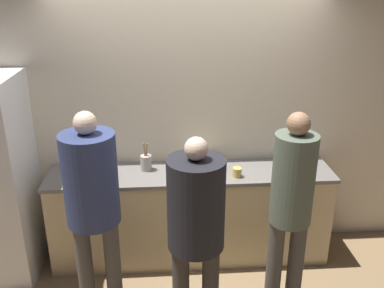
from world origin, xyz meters
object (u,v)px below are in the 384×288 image
object	(u,v)px
person_center	(196,219)
person_left	(92,193)
person_right	(291,200)
cup_yellow	(237,172)
bottle_dark	(105,158)
fruit_bowl	(204,164)
utensil_crock	(146,162)

from	to	relation	value
person_center	person_left	bearing A→B (deg)	157.87
person_right	cup_yellow	size ratio (longest dim) A/B	19.96
person_center	cup_yellow	xyz separation A→B (m)	(0.44, 0.82, -0.04)
person_left	person_right	bearing A→B (deg)	-4.15
person_center	person_right	xyz separation A→B (m)	(0.75, 0.20, 0.00)
person_right	person_center	bearing A→B (deg)	-164.84
bottle_dark	person_center	bearing A→B (deg)	-55.86
fruit_bowl	person_center	bearing A→B (deg)	-98.67
person_center	cup_yellow	size ratio (longest dim) A/B	18.91
fruit_bowl	cup_yellow	size ratio (longest dim) A/B	4.14
person_left	utensil_crock	distance (m)	0.81
person_left	person_right	world-z (taller)	person_left
cup_yellow	utensil_crock	bearing A→B (deg)	166.07
fruit_bowl	bottle_dark	bearing A→B (deg)	171.79
cup_yellow	fruit_bowl	bearing A→B (deg)	145.08
person_left	fruit_bowl	world-z (taller)	person_left
utensil_crock	fruit_bowl	bearing A→B (deg)	-0.63
fruit_bowl	utensil_crock	world-z (taller)	utensil_crock
person_right	bottle_dark	xyz separation A→B (m)	(-1.53, 0.95, -0.01)
fruit_bowl	cup_yellow	bearing A→B (deg)	-34.92
person_center	fruit_bowl	distance (m)	1.03
person_right	utensil_crock	size ratio (longest dim) A/B	6.39
fruit_bowl	bottle_dark	xyz separation A→B (m)	(-0.94, 0.13, 0.04)
person_right	fruit_bowl	world-z (taller)	person_right
person_right	fruit_bowl	xyz separation A→B (m)	(-0.60, 0.81, -0.04)
bottle_dark	cup_yellow	bearing A→B (deg)	-15.28
person_right	cup_yellow	distance (m)	0.69
person_center	bottle_dark	bearing A→B (deg)	124.14
fruit_bowl	bottle_dark	distance (m)	0.95
person_right	utensil_crock	distance (m)	1.40
person_center	person_right	bearing A→B (deg)	15.16
bottle_dark	cup_yellow	world-z (taller)	bottle_dark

